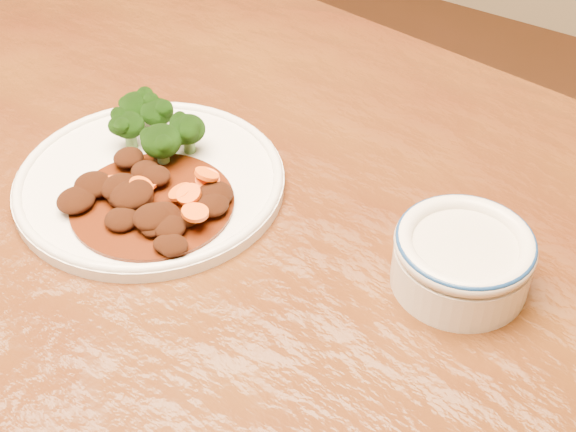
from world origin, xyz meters
The scene contains 5 objects.
dining_table centered at (0.00, 0.00, 0.67)m, with size 1.60×1.08×0.75m.
dinner_plate centered at (0.02, 0.04, 0.76)m, with size 0.25×0.25×0.02m.
broccoli_florets centered at (-0.01, 0.09, 0.79)m, with size 0.10×0.07×0.04m.
mince_stew centered at (0.04, 0.01, 0.77)m, with size 0.15×0.15×0.03m.
dip_bowl centered at (0.31, 0.09, 0.78)m, with size 0.11×0.11×0.05m.
Camera 1 is at (0.45, -0.38, 1.23)m, focal length 50.00 mm.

